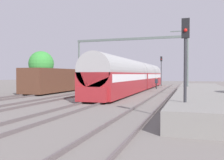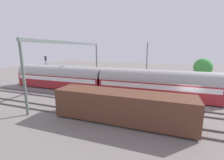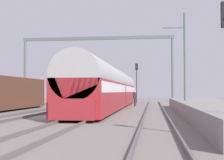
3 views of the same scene
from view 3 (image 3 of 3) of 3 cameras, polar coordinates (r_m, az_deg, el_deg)
The scene contains 11 objects.
ground at distance 21.86m, azimuth -9.81°, elevation -6.23°, with size 120.00×120.00×0.00m, color slate.
track_west at distance 22.57m, azimuth -15.09°, elevation -5.85°, with size 1.51×60.00×0.16m.
track_east at distance 21.33m, azimuth -4.22°, elevation -6.14°, with size 1.51×60.00×0.16m.
track_far_east at distance 20.92m, azimuth 7.51°, elevation -6.21°, with size 1.52×60.00×0.16m.
platform at distance 23.24m, azimuth 16.95°, elevation -4.80°, with size 4.40×28.00×0.90m.
passenger_train at distance 33.42m, azimuth -0.11°, elevation -1.39°, with size 2.93×32.85×3.82m.
freight_car at distance 30.25m, azimuth -17.97°, elevation -2.18°, with size 2.80×13.00×2.70m.
person_crossing at distance 37.06m, azimuth 3.96°, elevation -2.90°, with size 0.46×0.36×1.73m.
railway_signal_far at distance 45.97m, azimuth 4.23°, elevation 0.34°, with size 0.36×0.30×5.50m.
catenary_gantry at distance 37.86m, azimuth -2.62°, elevation 4.58°, with size 17.34×0.28×7.86m.
catenary_pole_east_mid at distance 27.42m, azimuth 12.29°, elevation 3.34°, with size 1.90×0.20×8.00m.
Camera 3 is at (6.30, -20.87, 1.63)m, focal length 53.36 mm.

